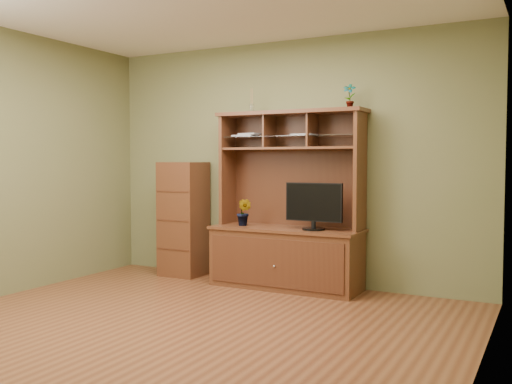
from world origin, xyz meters
The scene contains 8 objects.
room centered at (0.00, 0.00, 1.35)m, with size 4.54×4.04×2.74m.
media_hutch centered at (0.13, 1.73, 0.52)m, with size 1.66×0.61×1.90m.
monitor centered at (0.47, 1.65, 0.91)m, with size 0.62×0.24×0.49m.
orchid_plant centered at (-0.36, 1.65, 0.80)m, with size 0.16×0.13×0.30m, color #275A1E.
top_plant centered at (0.79, 1.80, 2.03)m, with size 0.13×0.09×0.26m, color #3D6C25.
reed_diffuser centered at (-0.35, 1.80, 2.01)m, with size 0.05×0.05×0.27m.
magazines centered at (-0.18, 1.81, 1.65)m, with size 0.97×0.21×0.04m.
side_cabinet centered at (-1.25, 1.76, 0.67)m, with size 0.48×0.44×1.35m.
Camera 1 is at (2.66, -3.82, 1.37)m, focal length 40.00 mm.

